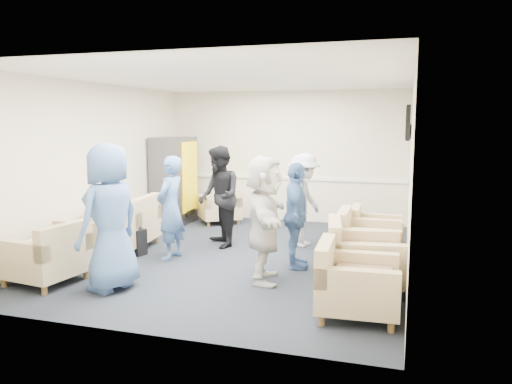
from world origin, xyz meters
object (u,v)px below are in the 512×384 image
(armchair_right_near, at_px, (352,285))
(person_front_left, at_px, (110,217))
(armchair_right_midnear, at_px, (360,260))
(person_back_left, at_px, (219,197))
(armchair_left_near, at_px, (48,257))
(armchair_corner, at_px, (220,208))
(person_back_right, at_px, (303,200))
(person_mid_right, at_px, (296,216))
(armchair_left_far, at_px, (128,226))
(armchair_right_midfar, at_px, (365,243))
(armchair_right_far, at_px, (373,234))
(armchair_left_mid, at_px, (102,237))
(person_mid_left, at_px, (171,208))
(person_front_right, at_px, (265,219))
(vending_machine, at_px, (174,180))

(armchair_right_near, bearing_deg, person_front_left, 86.89)
(armchair_right_midnear, bearing_deg, person_back_left, 49.92)
(armchair_left_near, bearing_deg, armchair_corner, 177.83)
(person_back_right, height_order, person_mid_right, person_back_right)
(person_front_left, bearing_deg, armchair_right_midnear, 121.71)
(armchair_left_far, height_order, armchair_corner, armchair_left_far)
(armchair_right_midfar, height_order, armchair_right_far, armchair_right_midfar)
(armchair_left_far, relative_size, armchair_right_near, 1.13)
(person_front_left, bearing_deg, person_mid_right, 142.48)
(armchair_left_mid, height_order, armchair_right_near, armchair_left_mid)
(armchair_corner, bearing_deg, person_mid_right, 93.45)
(armchair_right_near, bearing_deg, person_back_left, 42.47)
(armchair_left_mid, height_order, person_back_right, person_back_right)
(armchair_right_near, distance_m, person_back_left, 3.47)
(armchair_left_mid, relative_size, armchair_corner, 0.86)
(armchair_left_mid, xyz_separation_m, person_mid_left, (0.94, 0.39, 0.42))
(armchair_left_near, height_order, armchair_right_midnear, armchair_right_midnear)
(armchair_left_near, relative_size, armchair_right_near, 1.07)
(armchair_right_midfar, xyz_separation_m, person_front_right, (-1.19, -1.03, 0.47))
(armchair_left_far, distance_m, armchair_right_midfar, 3.84)
(armchair_right_near, bearing_deg, person_front_right, 51.96)
(armchair_right_midnear, height_order, armchair_right_midfar, armchair_right_midnear)
(armchair_left_far, bearing_deg, vending_machine, 179.54)
(person_back_left, bearing_deg, vending_machine, -169.25)
(armchair_right_far, relative_size, person_back_left, 0.49)
(vending_machine, distance_m, person_mid_left, 2.75)
(armchair_right_far, relative_size, person_mid_right, 0.54)
(armchair_right_midnear, bearing_deg, armchair_left_near, 95.38)
(armchair_right_midfar, xyz_separation_m, armchair_right_far, (0.06, 0.81, -0.03))
(armchair_right_near, bearing_deg, armchair_right_far, -3.65)
(armchair_right_far, xyz_separation_m, person_back_left, (-2.48, -0.28, 0.52))
(armchair_left_near, xyz_separation_m, armchair_left_mid, (0.03, 1.14, 0.02))
(armchair_left_mid, xyz_separation_m, person_front_left, (0.87, -1.10, 0.55))
(armchair_right_midfar, bearing_deg, armchair_left_near, 115.90)
(armchair_right_far, bearing_deg, person_mid_right, 136.13)
(armchair_left_mid, height_order, person_front_right, person_front_right)
(person_front_left, xyz_separation_m, person_mid_right, (1.98, 1.55, -0.15))
(armchair_corner, xyz_separation_m, vending_machine, (-0.91, -0.24, 0.58))
(vending_machine, distance_m, person_back_right, 3.14)
(person_front_left, bearing_deg, person_front_right, 130.51)
(person_back_right, xyz_separation_m, person_mid_right, (0.15, -1.29, -0.02))
(vending_machine, bearing_deg, armchair_left_far, -85.12)
(vending_machine, height_order, person_mid_right, vending_machine)
(person_mid_right, bearing_deg, person_back_right, -6.80)
(armchair_right_midnear, height_order, person_front_left, person_front_left)
(armchair_right_near, bearing_deg, armchair_right_midnear, -2.32)
(armchair_left_mid, bearing_deg, armchair_left_near, -1.46)
(armchair_right_near, distance_m, person_mid_left, 3.27)
(armchair_left_far, relative_size, armchair_right_midfar, 1.13)
(armchair_left_near, bearing_deg, person_front_left, 100.31)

